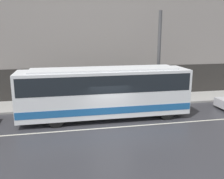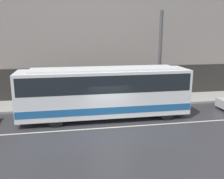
% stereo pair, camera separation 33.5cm
% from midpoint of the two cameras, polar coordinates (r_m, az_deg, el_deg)
% --- Properties ---
extents(ground_plane, '(60.00, 60.00, 0.00)m').
position_cam_midpoint_polar(ground_plane, '(15.56, 0.36, -8.71)').
color(ground_plane, '#333338').
extents(sidewalk, '(60.00, 3.19, 0.15)m').
position_cam_midpoint_polar(sidewalk, '(20.78, -2.48, -2.90)').
color(sidewalk, '#A09E99').
rests_on(sidewalk, ground_plane).
extents(building_facade, '(60.00, 0.35, 11.81)m').
position_cam_midpoint_polar(building_facade, '(21.71, -3.27, 12.82)').
color(building_facade, gray).
rests_on(building_facade, ground_plane).
extents(lane_stripe, '(54.00, 0.14, 0.01)m').
position_cam_midpoint_polar(lane_stripe, '(15.56, 0.36, -8.70)').
color(lane_stripe, beige).
rests_on(lane_stripe, ground_plane).
extents(transit_bus, '(11.30, 2.52, 3.45)m').
position_cam_midpoint_polar(transit_bus, '(16.69, -1.11, -0.22)').
color(transit_bus, white).
rests_on(transit_bus, ground_plane).
extents(utility_pole_near, '(0.26, 0.26, 7.24)m').
position_cam_midpoint_polar(utility_pole_near, '(20.39, 11.34, 7.14)').
color(utility_pole_near, '#4C4C4F').
rests_on(utility_pole_near, sidewalk).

